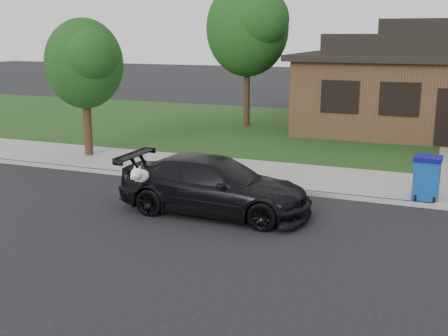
% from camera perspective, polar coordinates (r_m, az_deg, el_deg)
% --- Properties ---
extents(ground, '(120.00, 120.00, 0.00)m').
position_cam_1_polar(ground, '(12.11, 1.80, -6.78)').
color(ground, black).
rests_on(ground, ground).
extents(sidewalk, '(60.00, 3.00, 0.12)m').
position_cam_1_polar(sidewalk, '(16.67, 7.69, -0.98)').
color(sidewalk, gray).
rests_on(sidewalk, ground).
extents(curb, '(60.00, 0.12, 0.12)m').
position_cam_1_polar(curb, '(15.27, 6.30, -2.29)').
color(curb, gray).
rests_on(curb, ground).
extents(lawn, '(60.00, 13.00, 0.13)m').
position_cam_1_polar(lawn, '(24.35, 12.34, 3.44)').
color(lawn, '#193814').
rests_on(lawn, ground).
extents(sedan, '(4.66, 2.22, 1.35)m').
position_cam_1_polar(sedan, '(13.34, -1.00, -1.79)').
color(sedan, black).
rests_on(sedan, ground).
extents(recycling_bin, '(0.69, 0.73, 1.10)m').
position_cam_1_polar(recycling_bin, '(14.97, 19.89, -0.91)').
color(recycling_bin, navy).
rests_on(recycling_bin, sidewalk).
extents(tree_0, '(3.78, 3.60, 6.34)m').
position_cam_1_polar(tree_0, '(24.94, 2.66, 14.15)').
color(tree_0, '#332114').
rests_on(tree_0, ground).
extents(tree_2, '(2.73, 2.60, 4.59)m').
position_cam_1_polar(tree_2, '(19.41, -13.90, 10.39)').
color(tree_2, '#332114').
rests_on(tree_2, ground).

